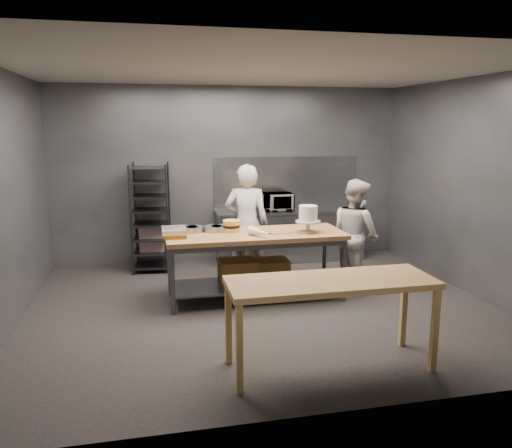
% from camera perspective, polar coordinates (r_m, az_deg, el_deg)
% --- Properties ---
extents(ground, '(6.00, 6.00, 0.00)m').
position_cam_1_polar(ground, '(6.63, 0.77, -9.51)').
color(ground, black).
rests_on(ground, ground).
extents(back_wall, '(6.00, 0.04, 3.00)m').
position_cam_1_polar(back_wall, '(8.69, -2.93, 5.64)').
color(back_wall, '#4C4F54').
rests_on(back_wall, ground).
extents(work_table, '(2.40, 0.90, 0.92)m').
position_cam_1_polar(work_table, '(6.81, -0.22, -3.86)').
color(work_table, olive).
rests_on(work_table, ground).
extents(near_counter, '(2.00, 0.70, 0.90)m').
position_cam_1_polar(near_counter, '(4.87, 8.54, -7.25)').
color(near_counter, '#A07142').
rests_on(near_counter, ground).
extents(back_counter, '(2.60, 0.60, 0.90)m').
position_cam_1_polar(back_counter, '(8.77, 3.95, -1.26)').
color(back_counter, slate).
rests_on(back_counter, ground).
extents(splashback_panel, '(2.60, 0.02, 0.90)m').
position_cam_1_polar(splashback_panel, '(8.90, 3.49, 4.80)').
color(splashback_panel, slate).
rests_on(splashback_panel, back_counter).
extents(speed_rack, '(0.66, 0.71, 1.75)m').
position_cam_1_polar(speed_rack, '(8.27, -11.91, 0.62)').
color(speed_rack, black).
rests_on(speed_rack, ground).
extents(chef_behind, '(0.74, 0.58, 1.79)m').
position_cam_1_polar(chef_behind, '(7.46, -1.08, 0.03)').
color(chef_behind, silver).
rests_on(chef_behind, ground).
extents(chef_right, '(0.77, 0.90, 1.59)m').
position_cam_1_polar(chef_right, '(7.37, 11.30, -1.12)').
color(chef_right, silver).
rests_on(chef_right, ground).
extents(microwave, '(0.54, 0.37, 0.30)m').
position_cam_1_polar(microwave, '(8.59, 2.37, 2.56)').
color(microwave, black).
rests_on(microwave, back_counter).
extents(frosted_cake_stand, '(0.34, 0.34, 0.37)m').
position_cam_1_polar(frosted_cake_stand, '(6.74, 5.98, 0.95)').
color(frosted_cake_stand, '#C0B699').
rests_on(frosted_cake_stand, work_table).
extents(layer_cake, '(0.23, 0.23, 0.16)m').
position_cam_1_polar(layer_cake, '(6.78, -2.83, -0.23)').
color(layer_cake, '#F1B44C').
rests_on(layer_cake, work_table).
extents(cake_pans, '(0.69, 0.28, 0.07)m').
position_cam_1_polar(cake_pans, '(6.82, -6.01, -0.57)').
color(cake_pans, gray).
rests_on(cake_pans, work_table).
extents(piping_bag, '(0.30, 0.39, 0.12)m').
position_cam_1_polar(piping_bag, '(6.46, 0.47, -0.97)').
color(piping_bag, white).
rests_on(piping_bag, work_table).
extents(offset_spatula, '(0.36, 0.02, 0.02)m').
position_cam_1_polar(offset_spatula, '(6.64, 2.14, -1.13)').
color(offset_spatula, slate).
rests_on(offset_spatula, work_table).
extents(pastry_clamshells, '(0.31, 0.41, 0.11)m').
position_cam_1_polar(pastry_clamshells, '(6.59, -9.36, -0.93)').
color(pastry_clamshells, '#98671E').
rests_on(pastry_clamshells, work_table).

